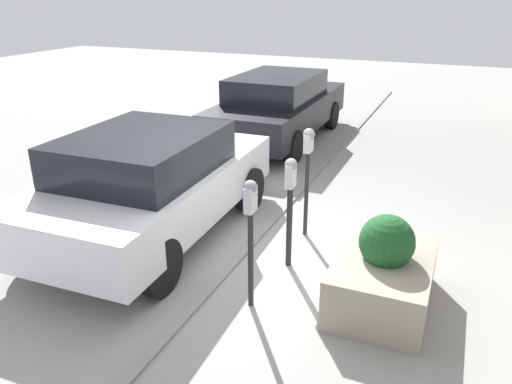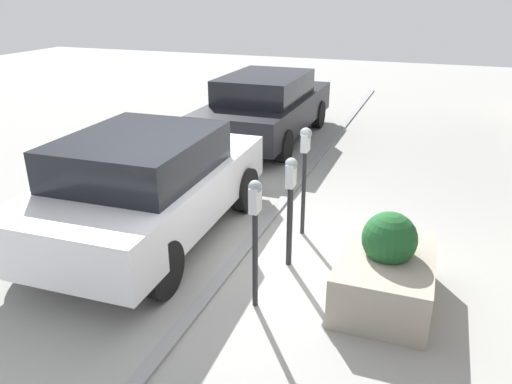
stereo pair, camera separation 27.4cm
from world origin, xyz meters
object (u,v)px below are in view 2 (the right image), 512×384
Objects in this scene: parking_meter_nearest at (255,219)px; planter_box at (386,270)px; parking_meter_second at (290,194)px; parking_meter_middle at (305,157)px; parked_car_rear at (267,106)px; parked_car_middle at (147,184)px.

parking_meter_nearest is 0.99× the size of planter_box.
parking_meter_second is 0.91× the size of parking_meter_middle.
parking_meter_nearest is at bearing 179.25° from parking_meter_middle.
parked_car_rear is at bearing 30.63° from planter_box.
parked_car_rear is (5.27, 2.12, -0.16)m from parking_meter_second.
parking_meter_middle reaches higher than planter_box.
parked_car_rear is (5.66, 3.35, 0.42)m from planter_box.
parked_car_middle and parked_car_rear have the same top height.
parking_meter_second is 0.30× the size of parked_car_rear.
parking_meter_second is at bearing -175.74° from parking_meter_middle.
parked_car_rear reaches higher than parking_meter_second.
parking_meter_nearest is 0.31× the size of parked_car_rear.
parking_meter_middle is at bearing 4.26° from parking_meter_second.
parked_car_middle reaches higher than parking_meter_nearest.
parked_car_middle reaches higher than parking_meter_second.
parking_meter_middle reaches higher than parking_meter_nearest.
parking_meter_second is at bearing -93.54° from parked_car_middle.
parked_car_rear is at bearing 25.16° from parking_meter_middle.
planter_box is at bearing -99.66° from parked_car_middle.
parking_meter_nearest is 1.60m from planter_box.
planter_box is at bearing -65.91° from parking_meter_nearest.
parking_meter_second is 2.06m from parked_car_middle.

